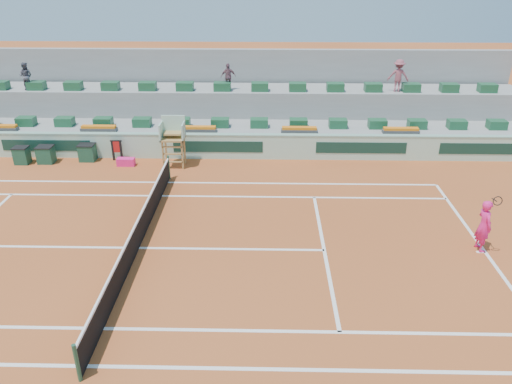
% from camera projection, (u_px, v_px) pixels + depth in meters
% --- Properties ---
extents(ground, '(90.00, 90.00, 0.00)m').
position_uv_depth(ground, '(139.00, 248.00, 17.24)').
color(ground, '#A1471F').
rests_on(ground, ground).
extents(seating_tier_lower, '(36.00, 4.00, 1.20)m').
position_uv_depth(seating_tier_lower, '(185.00, 132.00, 26.63)').
color(seating_tier_lower, '#979895').
rests_on(seating_tier_lower, ground).
extents(seating_tier_upper, '(36.00, 2.40, 2.60)m').
position_uv_depth(seating_tier_upper, '(188.00, 111.00, 27.78)').
color(seating_tier_upper, '#979895').
rests_on(seating_tier_upper, ground).
extents(stadium_back_wall, '(36.00, 0.40, 4.40)m').
position_uv_depth(stadium_back_wall, '(191.00, 88.00, 28.83)').
color(stadium_back_wall, '#979895').
rests_on(stadium_back_wall, ground).
extents(player_bag, '(0.84, 0.37, 0.37)m').
position_uv_depth(player_bag, '(126.00, 162.00, 23.90)').
color(player_bag, '#FF217F').
rests_on(player_bag, ground).
extents(spectator_left, '(0.71, 0.56, 1.45)m').
position_uv_depth(spectator_left, '(26.00, 76.00, 26.52)').
color(spectator_left, '#4E4F5B').
rests_on(spectator_left, seating_tier_upper).
extents(spectator_mid, '(0.87, 0.51, 1.39)m').
position_uv_depth(spectator_mid, '(228.00, 77.00, 26.51)').
color(spectator_mid, '#7D535F').
rests_on(spectator_mid, seating_tier_upper).
extents(spectator_right, '(1.18, 0.82, 1.68)m').
position_uv_depth(spectator_right, '(398.00, 76.00, 26.11)').
color(spectator_right, '#924954').
rests_on(spectator_right, seating_tier_upper).
extents(court_lines, '(23.89, 11.09, 0.01)m').
position_uv_depth(court_lines, '(139.00, 248.00, 17.24)').
color(court_lines, white).
rests_on(court_lines, ground).
extents(tennis_net, '(0.10, 11.97, 1.10)m').
position_uv_depth(tennis_net, '(137.00, 235.00, 17.01)').
color(tennis_net, black).
rests_on(tennis_net, ground).
extents(advertising_hoarding, '(36.00, 0.34, 1.26)m').
position_uv_depth(advertising_hoarding, '(178.00, 146.00, 24.63)').
color(advertising_hoarding, '#AAD5BC').
rests_on(advertising_hoarding, ground).
extents(umpire_chair, '(1.10, 0.90, 2.40)m').
position_uv_depth(umpire_chair, '(173.00, 135.00, 23.34)').
color(umpire_chair, olive).
rests_on(umpire_chair, ground).
extents(seat_row_lower, '(32.90, 0.60, 0.44)m').
position_uv_depth(seat_row_lower, '(181.00, 122.00, 25.47)').
color(seat_row_lower, '#1B5230').
rests_on(seat_row_lower, seating_tier_lower).
extents(seat_row_upper, '(32.90, 0.60, 0.44)m').
position_uv_depth(seat_row_upper, '(185.00, 86.00, 26.58)').
color(seat_row_upper, '#1B5230').
rests_on(seat_row_upper, seating_tier_upper).
extents(flower_planters, '(26.80, 0.36, 0.28)m').
position_uv_depth(flower_planters, '(149.00, 129.00, 24.81)').
color(flower_planters, '#454545').
rests_on(flower_planters, seating_tier_lower).
extents(drink_cooler_a, '(0.79, 0.68, 0.84)m').
position_uv_depth(drink_cooler_a, '(87.00, 152.00, 24.40)').
color(drink_cooler_a, '#174531').
rests_on(drink_cooler_a, ground).
extents(drink_cooler_b, '(0.77, 0.67, 0.84)m').
position_uv_depth(drink_cooler_b, '(46.00, 154.00, 24.14)').
color(drink_cooler_b, '#174531').
rests_on(drink_cooler_b, ground).
extents(drink_cooler_c, '(0.70, 0.60, 0.84)m').
position_uv_depth(drink_cooler_c, '(22.00, 155.00, 24.04)').
color(drink_cooler_c, '#174531').
rests_on(drink_cooler_c, ground).
extents(towel_rack, '(0.56, 0.09, 1.03)m').
position_uv_depth(towel_rack, '(117.00, 149.00, 24.35)').
color(towel_rack, black).
rests_on(towel_rack, ground).
extents(tennis_player, '(0.55, 0.93, 2.28)m').
position_uv_depth(tennis_player, '(484.00, 226.00, 16.77)').
color(tennis_player, '#FF217F').
rests_on(tennis_player, ground).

